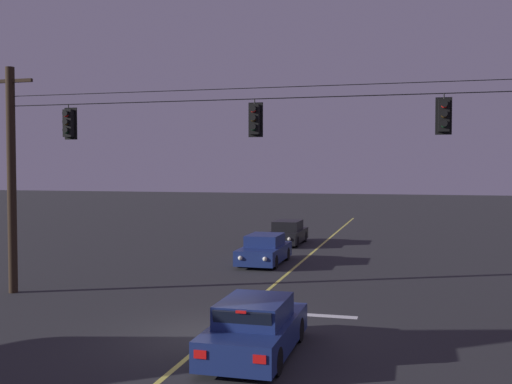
{
  "coord_description": "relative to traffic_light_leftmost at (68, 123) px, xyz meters",
  "views": [
    {
      "loc": [
        5.19,
        -15.25,
        4.55
      ],
      "look_at": [
        0.0,
        4.68,
        3.72
      ],
      "focal_mm": 42.48,
      "sensor_mm": 36.0,
      "label": 1
    }
  ],
  "objects": [
    {
      "name": "ground_plane",
      "position": [
        6.53,
        -3.66,
        -6.11
      ],
      "size": [
        180.0,
        180.0,
        0.0
      ],
      "primitive_type": "plane",
      "color": "#28282B"
    },
    {
      "name": "lane_centre_stripe",
      "position": [
        6.53,
        6.02,
        -6.1
      ],
      "size": [
        0.14,
        60.0,
        0.01
      ],
      "primitive_type": "cube",
      "color": "#D1C64C",
      "rests_on": "ground"
    },
    {
      "name": "stop_bar_paint",
      "position": [
        8.43,
        -0.58,
        -6.1
      ],
      "size": [
        3.4,
        0.36,
        0.01
      ],
      "primitive_type": "cube",
      "color": "silver",
      "rests_on": "ground"
    },
    {
      "name": "signal_span_assembly",
      "position": [
        6.53,
        0.02,
        -1.87
      ],
      "size": [
        19.56,
        0.32,
        8.16
      ],
      "color": "#2D2116",
      "rests_on": "ground"
    },
    {
      "name": "traffic_light_leftmost",
      "position": [
        0.0,
        0.0,
        0.0
      ],
      "size": [
        0.48,
        0.41,
        1.22
      ],
      "color": "black"
    },
    {
      "name": "traffic_light_left_inner",
      "position": [
        6.75,
        0.0,
        0.0
      ],
      "size": [
        0.48,
        0.41,
        1.22
      ],
      "color": "black"
    },
    {
      "name": "traffic_light_centre",
      "position": [
        12.58,
        0.0,
        0.0
      ],
      "size": [
        0.48,
        0.41,
        1.22
      ],
      "color": "black"
    },
    {
      "name": "car_waiting_near_lane",
      "position": [
        8.05,
        -4.87,
        -5.46
      ],
      "size": [
        1.8,
        4.33,
        1.39
      ],
      "color": "navy",
      "rests_on": "ground"
    },
    {
      "name": "car_oncoming_lead",
      "position": [
        4.93,
        8.75,
        -5.46
      ],
      "size": [
        1.8,
        4.42,
        1.39
      ],
      "color": "navy",
      "rests_on": "ground"
    },
    {
      "name": "car_oncoming_trailing",
      "position": [
        4.49,
        16.26,
        -5.46
      ],
      "size": [
        1.8,
        4.42,
        1.39
      ],
      "color": "black",
      "rests_on": "ground"
    }
  ]
}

